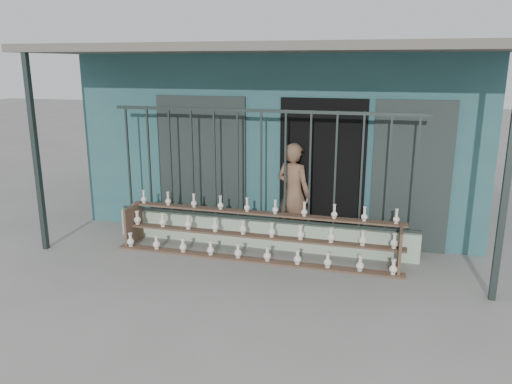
# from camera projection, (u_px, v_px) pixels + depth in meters

# --- Properties ---
(ground) EXTENTS (60.00, 60.00, 0.00)m
(ground) POSITION_uv_depth(u_px,v_px,m) (237.00, 278.00, 7.03)
(ground) COLOR slate
(workshop_building) EXTENTS (7.40, 6.60, 3.21)m
(workshop_building) POSITION_uv_depth(u_px,v_px,m) (297.00, 127.00, 10.57)
(workshop_building) COLOR #295457
(workshop_building) RESTS_ON ground
(parapet_wall) EXTENTS (5.00, 0.20, 0.45)m
(parapet_wall) POSITION_uv_depth(u_px,v_px,m) (261.00, 233.00, 8.19)
(parapet_wall) COLOR #A6BDA2
(parapet_wall) RESTS_ON ground
(security_fence) EXTENTS (5.00, 0.04, 1.80)m
(security_fence) POSITION_uv_depth(u_px,v_px,m) (261.00, 166.00, 7.91)
(security_fence) COLOR #283330
(security_fence) RESTS_ON parapet_wall
(shelf_rack) EXTENTS (4.50, 0.68, 0.85)m
(shelf_rack) POSITION_uv_depth(u_px,v_px,m) (257.00, 234.00, 7.76)
(shelf_rack) COLOR brown
(shelf_rack) RESTS_ON ground
(elderly_woman) EXTENTS (0.73, 0.61, 1.70)m
(elderly_woman) POSITION_uv_depth(u_px,v_px,m) (293.00, 194.00, 8.22)
(elderly_woman) COLOR brown
(elderly_woman) RESTS_ON ground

